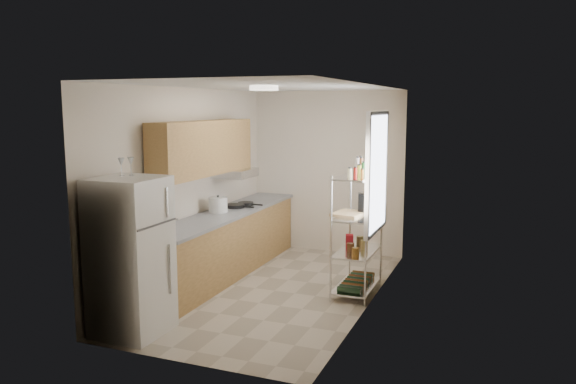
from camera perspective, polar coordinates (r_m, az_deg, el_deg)
name	(u,v)px	position (r m, az deg, el deg)	size (l,w,h in m)	color
room	(274,191)	(7.05, -1.40, 0.07)	(2.52, 4.42, 2.62)	#B5A792
counter_run	(227,243)	(7.99, -6.26, -5.14)	(0.63, 3.51, 0.90)	tan
upper_cabinets	(204,148)	(7.55, -8.55, 4.45)	(0.33, 2.20, 0.72)	tan
range_hood	(235,173)	(8.26, -5.38, 1.95)	(0.50, 0.60, 0.12)	#B7BABC
window	(377,173)	(6.98, 9.04, 1.95)	(0.06, 1.00, 1.46)	white
bakers_rack	(358,208)	(7.04, 7.11, -1.59)	(0.45, 0.90, 1.73)	silver
ceiling_dome	(264,88)	(6.69, -2.46, 10.51)	(0.34, 0.34, 0.06)	white
refrigerator	(130,256)	(6.06, -15.71, -6.31)	(0.68, 0.68, 1.65)	silver
wine_glass_a	(121,167)	(6.02, -16.57, 2.44)	(0.07, 0.07, 0.19)	silver
wine_glass_b	(131,166)	(6.03, -15.67, 2.52)	(0.07, 0.07, 0.19)	silver
rice_cooker	(218,205)	(7.84, -7.12, -1.30)	(0.26, 0.26, 0.21)	silver
frying_pan_large	(235,206)	(8.18, -5.40, -1.42)	(0.27, 0.27, 0.05)	black
frying_pan_small	(246,204)	(8.36, -4.32, -1.20)	(0.23, 0.23, 0.05)	black
cutting_board	(349,213)	(7.09, 6.19, -2.18)	(0.34, 0.44, 0.03)	tan
espresso_machine	(368,202)	(7.19, 8.11, -1.06)	(0.16, 0.24, 0.28)	black
storage_bag	(349,241)	(7.33, 6.27, -4.93)	(0.09, 0.13, 0.15)	#A91419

